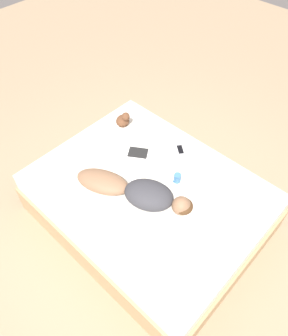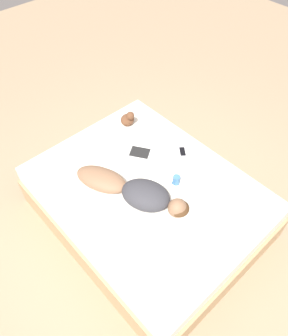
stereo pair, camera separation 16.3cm
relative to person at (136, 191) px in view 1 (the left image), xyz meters
The scene contains 7 objects.
ground_plane 0.69m from the person, behind, with size 12.00×12.00×0.00m, color #9E8466.
bed 0.42m from the person, behind, with size 1.76×2.25×0.57m.
person is the anchor object (origin of this frame).
open_magazine 0.70m from the person, 139.06° to the right, with size 0.56×0.51×0.01m.
coffee_mug 0.45m from the person, 159.10° to the left, with size 0.10×0.07×0.10m.
cell_phone 0.79m from the person, behind, with size 0.15×0.16×0.01m.
plush_toy 1.04m from the person, 127.62° to the right, with size 0.16×0.18×0.21m.
Camera 1 is at (1.47, 1.32, 3.12)m, focal length 35.00 mm.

